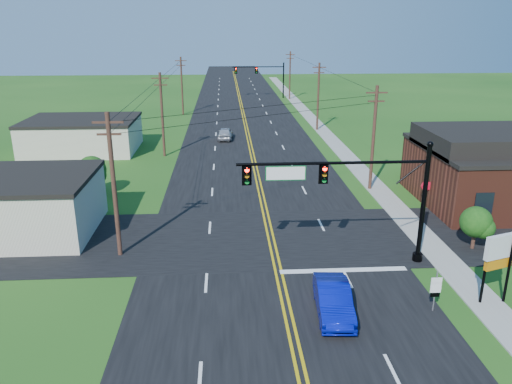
{
  "coord_description": "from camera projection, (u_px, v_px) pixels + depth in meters",
  "views": [
    {
      "loc": [
        -2.77,
        -18.91,
        13.72
      ],
      "look_at": [
        -0.96,
        10.0,
        3.99
      ],
      "focal_mm": 35.0,
      "sensor_mm": 36.0,
      "label": 1
    }
  ],
  "objects": [
    {
      "name": "brick_building",
      "position": [
        511.0,
        174.0,
        39.89
      ],
      "size": [
        14.2,
        11.2,
        4.7
      ],
      "color": "#5B261A",
      "rests_on": "ground"
    },
    {
      "name": "road_cross",
      "position": [
        268.0,
        238.0,
        33.77
      ],
      "size": [
        70.0,
        10.0,
        0.04
      ],
      "primitive_type": "cube",
      "color": "black",
      "rests_on": "ground"
    },
    {
      "name": "signal_mast_far",
      "position": [
        261.0,
        75.0,
        96.93
      ],
      "size": [
        10.98,
        0.6,
        7.48
      ],
      "color": "black",
      "rests_on": "ground"
    },
    {
      "name": "cream_bldg_near",
      "position": [
        18.0,
        205.0,
        34.01
      ],
      "size": [
        10.2,
        8.2,
        4.1
      ],
      "color": "beige",
      "rests_on": "ground"
    },
    {
      "name": "stop_sign",
      "position": [
        426.0,
        189.0,
        38.71
      ],
      "size": [
        0.8,
        0.19,
        2.28
      ],
      "rotation": [
        0.0,
        0.0,
        -0.19
      ],
      "color": "slate",
      "rests_on": "ground"
    },
    {
      "name": "road_main",
      "position": [
        245.0,
        128.0,
        69.72
      ],
      "size": [
        16.0,
        220.0,
        0.04
      ],
      "primitive_type": "cube",
      "color": "black",
      "rests_on": "ground"
    },
    {
      "name": "utility_pole_left_b",
      "position": [
        162.0,
        113.0,
        53.47
      ],
      "size": [
        1.8,
        0.28,
        9.0
      ],
      "color": "#372119",
      "rests_on": "ground"
    },
    {
      "name": "tree_right_back",
      "position": [
        424.0,
        149.0,
        47.14
      ],
      "size": [
        3.0,
        3.0,
        4.1
      ],
      "color": "#372119",
      "rests_on": "ground"
    },
    {
      "name": "utility_pole_right_c",
      "position": [
        290.0,
        74.0,
        95.3
      ],
      "size": [
        1.8,
        0.28,
        9.0
      ],
      "color": "#372119",
      "rests_on": "ground"
    },
    {
      "name": "utility_pole_right_a",
      "position": [
        374.0,
        136.0,
        42.31
      ],
      "size": [
        1.8,
        0.28,
        9.0
      ],
      "color": "#372119",
      "rests_on": "ground"
    },
    {
      "name": "route_sign",
      "position": [
        436.0,
        289.0,
        24.72
      ],
      "size": [
        0.55,
        0.08,
        2.22
      ],
      "rotation": [
        0.0,
        0.0,
        -0.01
      ],
      "color": "slate",
      "rests_on": "ground"
    },
    {
      "name": "shrub_corner",
      "position": [
        476.0,
        222.0,
        31.59
      ],
      "size": [
        2.0,
        2.0,
        2.86
      ],
      "color": "#372119",
      "rests_on": "ground"
    },
    {
      "name": "distant_car",
      "position": [
        225.0,
        134.0,
        62.62
      ],
      "size": [
        2.11,
        4.51,
        1.49
      ],
      "primitive_type": "imported",
      "rotation": [
        0.0,
        0.0,
        3.06
      ],
      "color": "#B3B2B8",
      "rests_on": "ground"
    },
    {
      "name": "ground",
      "position": [
        291.0,
        346.0,
        22.42
      ],
      "size": [
        260.0,
        260.0,
        0.0
      ],
      "primitive_type": "plane",
      "color": "#1A4914",
      "rests_on": "ground"
    },
    {
      "name": "tree_left",
      "position": [
        92.0,
        170.0,
        41.72
      ],
      "size": [
        2.4,
        2.4,
        3.37
      ],
      "color": "#372119",
      "rests_on": "ground"
    },
    {
      "name": "blue_car",
      "position": [
        333.0,
        300.0,
        24.69
      ],
      "size": [
        1.95,
        4.76,
        1.53
      ],
      "primitive_type": "imported",
      "rotation": [
        0.0,
        0.0,
        -0.07
      ],
      "color": "#0711A5",
      "rests_on": "ground"
    },
    {
      "name": "utility_pole_left_c",
      "position": [
        182.0,
        85.0,
        79.02
      ],
      "size": [
        1.8,
        0.28,
        9.0
      ],
      "color": "#372119",
      "rests_on": "ground"
    },
    {
      "name": "sidewalk",
      "position": [
        334.0,
        143.0,
        60.87
      ],
      "size": [
        2.0,
        160.0,
        0.08
      ],
      "primitive_type": "cube",
      "color": "gray",
      "rests_on": "ground"
    },
    {
      "name": "utility_pole_left_a",
      "position": [
        114.0,
        183.0,
        29.82
      ],
      "size": [
        1.8,
        0.28,
        9.0
      ],
      "color": "#372119",
      "rests_on": "ground"
    },
    {
      "name": "cream_bldg_far",
      "position": [
        82.0,
        135.0,
        56.66
      ],
      "size": [
        12.2,
        9.2,
        3.7
      ],
      "color": "beige",
      "rests_on": "ground"
    },
    {
      "name": "pylon_sign",
      "position": [
        500.0,
        254.0,
        25.01
      ],
      "size": [
        1.85,
        0.84,
        3.83
      ],
      "rotation": [
        0.0,
        0.0,
        0.33
      ],
      "color": "black",
      "rests_on": "ground"
    },
    {
      "name": "signal_mast_main",
      "position": [
        350.0,
        189.0,
        28.74
      ],
      "size": [
        11.3,
        0.6,
        7.48
      ],
      "color": "black",
      "rests_on": "ground"
    },
    {
      "name": "utility_pole_right_b",
      "position": [
        318.0,
        95.0,
        66.91
      ],
      "size": [
        1.8,
        0.28,
        9.0
      ],
      "color": "#372119",
      "rests_on": "ground"
    }
  ]
}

